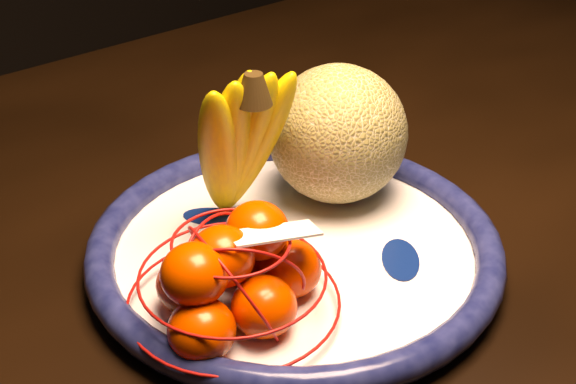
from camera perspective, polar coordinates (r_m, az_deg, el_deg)
dining_table at (r=0.95m, az=3.29°, el=-1.93°), size 1.58×0.97×0.78m
fruit_bowl at (r=0.74m, az=0.48°, el=-3.98°), size 0.38×0.38×0.03m
cantaloupe at (r=0.78m, az=3.55°, el=4.15°), size 0.14×0.14×0.14m
banana_bunch at (r=0.72m, az=-3.65°, el=3.70°), size 0.12×0.11×0.18m
mandarin_bag at (r=0.64m, az=-3.93°, el=-6.02°), size 0.18×0.18×0.11m
price_tag at (r=0.62m, az=-0.99°, el=-2.95°), size 0.08×0.05×0.01m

